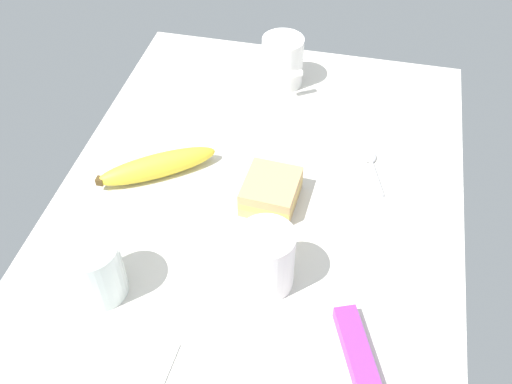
{
  "coord_description": "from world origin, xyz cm",
  "views": [
    {
      "loc": [
        -61.73,
        -13.91,
        71.32
      ],
      "look_at": [
        0.0,
        0.0,
        5.0
      ],
      "focal_mm": 41.79,
      "sensor_mm": 36.0,
      "label": 1
    }
  ],
  "objects_px": {
    "coffee_mug_milky": "(283,61)",
    "coffee_mug_black": "(266,258)",
    "sandwich_main": "(271,191)",
    "spoon": "(372,163)",
    "snack_bar": "(358,355)",
    "paper_napkin": "(115,376)",
    "banana": "(157,166)",
    "glass_of_milk": "(95,272)"
  },
  "relations": [
    {
      "from": "coffee_mug_milky",
      "to": "coffee_mug_black",
      "type": "bearing_deg",
      "value": -171.8
    },
    {
      "from": "sandwich_main",
      "to": "spoon",
      "type": "bearing_deg",
      "value": -51.62
    },
    {
      "from": "snack_bar",
      "to": "paper_napkin",
      "type": "xyz_separation_m",
      "value": [
        -0.09,
        0.29,
        -0.01
      ]
    },
    {
      "from": "banana",
      "to": "paper_napkin",
      "type": "relative_size",
      "value": 1.49
    },
    {
      "from": "sandwich_main",
      "to": "glass_of_milk",
      "type": "bearing_deg",
      "value": 137.85
    },
    {
      "from": "coffee_mug_milky",
      "to": "sandwich_main",
      "type": "xyz_separation_m",
      "value": [
        -0.31,
        -0.04,
        -0.03
      ]
    },
    {
      "from": "coffee_mug_black",
      "to": "coffee_mug_milky",
      "type": "relative_size",
      "value": 1.0
    },
    {
      "from": "coffee_mug_milky",
      "to": "sandwich_main",
      "type": "relative_size",
      "value": 1.04
    },
    {
      "from": "banana",
      "to": "spoon",
      "type": "distance_m",
      "value": 0.36
    },
    {
      "from": "coffee_mug_black",
      "to": "glass_of_milk",
      "type": "xyz_separation_m",
      "value": [
        -0.07,
        0.22,
        -0.01
      ]
    },
    {
      "from": "sandwich_main",
      "to": "snack_bar",
      "type": "relative_size",
      "value": 0.71
    },
    {
      "from": "sandwich_main",
      "to": "glass_of_milk",
      "type": "xyz_separation_m",
      "value": [
        -0.22,
        0.2,
        0.02
      ]
    },
    {
      "from": "coffee_mug_milky",
      "to": "sandwich_main",
      "type": "bearing_deg",
      "value": -172.18
    },
    {
      "from": "coffee_mug_milky",
      "to": "banana",
      "type": "height_order",
      "value": "coffee_mug_milky"
    },
    {
      "from": "coffee_mug_black",
      "to": "sandwich_main",
      "type": "xyz_separation_m",
      "value": [
        0.15,
        0.02,
        -0.03
      ]
    },
    {
      "from": "sandwich_main",
      "to": "snack_bar",
      "type": "distance_m",
      "value": 0.29
    },
    {
      "from": "sandwich_main",
      "to": "banana",
      "type": "bearing_deg",
      "value": 84.9
    },
    {
      "from": "coffee_mug_milky",
      "to": "snack_bar",
      "type": "xyz_separation_m",
      "value": [
        -0.56,
        -0.21,
        -0.04
      ]
    },
    {
      "from": "glass_of_milk",
      "to": "spoon",
      "type": "relative_size",
      "value": 0.83
    },
    {
      "from": "spoon",
      "to": "paper_napkin",
      "type": "xyz_separation_m",
      "value": [
        -0.45,
        0.28,
        -0.0
      ]
    },
    {
      "from": "coffee_mug_milky",
      "to": "snack_bar",
      "type": "relative_size",
      "value": 0.74
    },
    {
      "from": "coffee_mug_milky",
      "to": "snack_bar",
      "type": "bearing_deg",
      "value": -159.77
    },
    {
      "from": "paper_napkin",
      "to": "glass_of_milk",
      "type": "bearing_deg",
      "value": 30.2
    },
    {
      "from": "snack_bar",
      "to": "paper_napkin",
      "type": "height_order",
      "value": "snack_bar"
    },
    {
      "from": "glass_of_milk",
      "to": "spoon",
      "type": "distance_m",
      "value": 0.48
    },
    {
      "from": "coffee_mug_milky",
      "to": "spoon",
      "type": "xyz_separation_m",
      "value": [
        -0.2,
        -0.19,
        -0.05
      ]
    },
    {
      "from": "glass_of_milk",
      "to": "snack_bar",
      "type": "xyz_separation_m",
      "value": [
        -0.03,
        -0.36,
        -0.03
      ]
    },
    {
      "from": "coffee_mug_black",
      "to": "spoon",
      "type": "relative_size",
      "value": 0.89
    },
    {
      "from": "sandwich_main",
      "to": "snack_bar",
      "type": "height_order",
      "value": "sandwich_main"
    },
    {
      "from": "glass_of_milk",
      "to": "coffee_mug_milky",
      "type": "bearing_deg",
      "value": -16.06
    },
    {
      "from": "coffee_mug_black",
      "to": "snack_bar",
      "type": "distance_m",
      "value": 0.17
    },
    {
      "from": "sandwich_main",
      "to": "spoon",
      "type": "height_order",
      "value": "sandwich_main"
    },
    {
      "from": "coffee_mug_black",
      "to": "paper_napkin",
      "type": "height_order",
      "value": "coffee_mug_black"
    },
    {
      "from": "banana",
      "to": "paper_napkin",
      "type": "xyz_separation_m",
      "value": [
        -0.35,
        -0.06,
        -0.02
      ]
    },
    {
      "from": "coffee_mug_black",
      "to": "banana",
      "type": "height_order",
      "value": "coffee_mug_black"
    },
    {
      "from": "glass_of_milk",
      "to": "banana",
      "type": "bearing_deg",
      "value": -0.79
    },
    {
      "from": "spoon",
      "to": "paper_napkin",
      "type": "relative_size",
      "value": 0.9
    },
    {
      "from": "coffee_mug_milky",
      "to": "sandwich_main",
      "type": "height_order",
      "value": "coffee_mug_milky"
    },
    {
      "from": "glass_of_milk",
      "to": "paper_napkin",
      "type": "relative_size",
      "value": 0.75
    },
    {
      "from": "coffee_mug_milky",
      "to": "paper_napkin",
      "type": "distance_m",
      "value": 0.66
    },
    {
      "from": "sandwich_main",
      "to": "snack_bar",
      "type": "xyz_separation_m",
      "value": [
        -0.24,
        -0.16,
        -0.01
      ]
    },
    {
      "from": "sandwich_main",
      "to": "glass_of_milk",
      "type": "relative_size",
      "value": 1.02
    }
  ]
}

